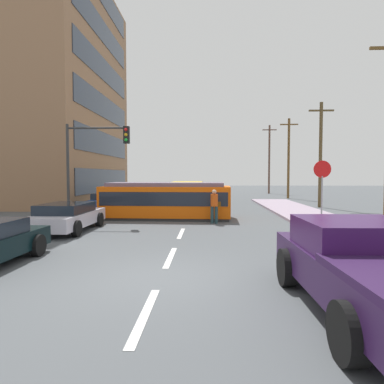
% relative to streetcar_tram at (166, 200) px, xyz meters
% --- Properties ---
extents(ground_plane, '(120.00, 120.00, 0.00)m').
position_rel_streetcar_tram_xyz_m(ground_plane, '(1.17, -0.69, -1.02)').
color(ground_plane, '#4B4F53').
extents(sidewalk_curb_right, '(3.20, 36.00, 0.14)m').
position_rel_streetcar_tram_xyz_m(sidewalk_curb_right, '(7.97, -4.69, -0.95)').
color(sidewalk_curb_right, '#9B899B').
rests_on(sidewalk_curb_right, ground).
extents(lane_stripe_0, '(0.16, 2.40, 0.01)m').
position_rel_streetcar_tram_xyz_m(lane_stripe_0, '(1.17, -12.69, -1.01)').
color(lane_stripe_0, silver).
rests_on(lane_stripe_0, ground).
extents(lane_stripe_1, '(0.16, 2.40, 0.01)m').
position_rel_streetcar_tram_xyz_m(lane_stripe_1, '(1.17, -8.69, -1.01)').
color(lane_stripe_1, silver).
rests_on(lane_stripe_1, ground).
extents(lane_stripe_2, '(0.16, 2.40, 0.01)m').
position_rel_streetcar_tram_xyz_m(lane_stripe_2, '(1.17, -4.69, -1.01)').
color(lane_stripe_2, silver).
rests_on(lane_stripe_2, ground).
extents(lane_stripe_3, '(0.16, 2.40, 0.01)m').
position_rel_streetcar_tram_xyz_m(lane_stripe_3, '(1.17, 6.00, -1.01)').
color(lane_stripe_3, silver).
rests_on(lane_stripe_3, ground).
extents(lane_stripe_4, '(0.16, 2.40, 0.01)m').
position_rel_streetcar_tram_xyz_m(lane_stripe_4, '(1.17, 12.00, -1.01)').
color(lane_stripe_4, silver).
rests_on(lane_stripe_4, ground).
extents(corner_building, '(14.12, 16.43, 19.20)m').
position_rel_streetcar_tram_xyz_m(corner_building, '(-13.79, 11.16, 8.58)').
color(corner_building, '#936B4B').
rests_on(corner_building, ground).
extents(streetcar_tram, '(6.98, 2.73, 1.97)m').
position_rel_streetcar_tram_xyz_m(streetcar_tram, '(0.00, 0.00, 0.00)').
color(streetcar_tram, '#E7560A').
rests_on(streetcar_tram, ground).
extents(city_bus, '(2.59, 5.77, 1.82)m').
position_rel_streetcar_tram_xyz_m(city_bus, '(0.54, 9.21, 0.03)').
color(city_bus, gold).
rests_on(city_bus, ground).
extents(pedestrian_crossing, '(0.51, 0.36, 1.67)m').
position_rel_streetcar_tram_xyz_m(pedestrian_crossing, '(2.58, -1.80, -0.07)').
color(pedestrian_crossing, '#213B3F').
rests_on(pedestrian_crossing, ground).
extents(pickup_truck_parked, '(2.35, 5.04, 1.55)m').
position_rel_streetcar_tram_xyz_m(pickup_truck_parked, '(4.97, -12.51, -0.22)').
color(pickup_truck_parked, '#2C163D').
rests_on(pickup_truck_parked, ground).
extents(parked_sedan_mid, '(2.10, 4.48, 1.19)m').
position_rel_streetcar_tram_xyz_m(parked_sedan_mid, '(-3.72, -4.30, -0.39)').
color(parked_sedan_mid, silver).
rests_on(parked_sedan_mid, ground).
extents(parked_sedan_far, '(2.20, 4.15, 1.19)m').
position_rel_streetcar_tram_xyz_m(parked_sedan_far, '(-4.34, 3.96, -0.39)').
color(parked_sedan_far, navy).
rests_on(parked_sedan_far, ground).
extents(stop_sign, '(0.76, 0.07, 2.88)m').
position_rel_streetcar_tram_xyz_m(stop_sign, '(7.30, -3.16, 1.18)').
color(stop_sign, gray).
rests_on(stop_sign, sidewalk_curb_right).
extents(traffic_light_mast, '(3.18, 0.33, 4.90)m').
position_rel_streetcar_tram_xyz_m(traffic_light_mast, '(-3.43, -1.78, 2.45)').
color(traffic_light_mast, '#333333').
rests_on(traffic_light_mast, ground).
extents(utility_pole_mid, '(1.80, 0.24, 7.68)m').
position_rel_streetcar_tram_xyz_m(utility_pole_mid, '(10.53, 6.89, 3.00)').
color(utility_pole_mid, brown).
rests_on(utility_pole_mid, ground).
extents(utility_pole_far, '(1.80, 0.24, 8.11)m').
position_rel_streetcar_tram_xyz_m(utility_pole_far, '(10.51, 16.49, 3.22)').
color(utility_pole_far, brown).
rests_on(utility_pole_far, ground).
extents(utility_pole_distant, '(1.80, 0.24, 8.79)m').
position_rel_streetcar_tram_xyz_m(utility_pole_distant, '(10.22, 25.61, 3.56)').
color(utility_pole_distant, brown).
rests_on(utility_pole_distant, ground).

